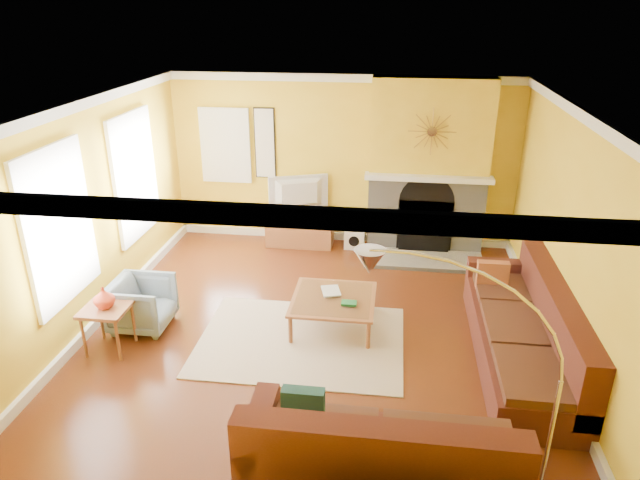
# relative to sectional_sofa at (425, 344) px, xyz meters

# --- Properties ---
(floor) EXTENTS (5.50, 6.00, 0.02)m
(floor) POSITION_rel_sectional_sofa_xyz_m (-1.23, 0.76, -0.46)
(floor) COLOR brown
(floor) RESTS_ON ground
(ceiling) EXTENTS (5.50, 6.00, 0.02)m
(ceiling) POSITION_rel_sectional_sofa_xyz_m (-1.23, 0.76, 2.26)
(ceiling) COLOR white
(ceiling) RESTS_ON ground
(wall_back) EXTENTS (5.50, 0.02, 2.70)m
(wall_back) POSITION_rel_sectional_sofa_xyz_m (-1.23, 3.77, 0.90)
(wall_back) COLOR yellow
(wall_back) RESTS_ON ground
(wall_front) EXTENTS (5.50, 0.02, 2.70)m
(wall_front) POSITION_rel_sectional_sofa_xyz_m (-1.23, -2.25, 0.90)
(wall_front) COLOR yellow
(wall_front) RESTS_ON ground
(wall_left) EXTENTS (0.02, 6.00, 2.70)m
(wall_left) POSITION_rel_sectional_sofa_xyz_m (-3.99, 0.76, 0.90)
(wall_left) COLOR yellow
(wall_left) RESTS_ON ground
(wall_right) EXTENTS (0.02, 6.00, 2.70)m
(wall_right) POSITION_rel_sectional_sofa_xyz_m (1.53, 0.76, 0.90)
(wall_right) COLOR yellow
(wall_right) RESTS_ON ground
(baseboard) EXTENTS (5.50, 6.00, 0.12)m
(baseboard) POSITION_rel_sectional_sofa_xyz_m (-1.23, 0.76, -0.39)
(baseboard) COLOR white
(baseboard) RESTS_ON floor
(crown_molding) EXTENTS (5.50, 6.00, 0.12)m
(crown_molding) POSITION_rel_sectional_sofa_xyz_m (-1.23, 0.76, 2.19)
(crown_molding) COLOR white
(crown_molding) RESTS_ON ceiling
(window_left_near) EXTENTS (0.06, 1.22, 1.72)m
(window_left_near) POSITION_rel_sectional_sofa_xyz_m (-3.95, 2.06, 1.05)
(window_left_near) COLOR white
(window_left_near) RESTS_ON wall_left
(window_left_far) EXTENTS (0.06, 1.22, 1.72)m
(window_left_far) POSITION_rel_sectional_sofa_xyz_m (-3.95, 0.16, 1.05)
(window_left_far) COLOR white
(window_left_far) RESTS_ON wall_left
(window_back) EXTENTS (0.82, 0.06, 1.22)m
(window_back) POSITION_rel_sectional_sofa_xyz_m (-3.13, 3.72, 1.10)
(window_back) COLOR white
(window_back) RESTS_ON wall_back
(wall_art) EXTENTS (0.34, 0.04, 1.14)m
(wall_art) POSITION_rel_sectional_sofa_xyz_m (-2.48, 3.73, 1.15)
(wall_art) COLOR white
(wall_art) RESTS_ON wall_back
(fireplace) EXTENTS (1.80, 0.40, 2.70)m
(fireplace) POSITION_rel_sectional_sofa_xyz_m (0.12, 3.56, 0.90)
(fireplace) COLOR gray
(fireplace) RESTS_ON floor
(mantel) EXTENTS (1.92, 0.22, 0.08)m
(mantel) POSITION_rel_sectional_sofa_xyz_m (0.12, 3.32, 0.80)
(mantel) COLOR white
(mantel) RESTS_ON fireplace
(hearth) EXTENTS (1.80, 0.70, 0.06)m
(hearth) POSITION_rel_sectional_sofa_xyz_m (0.12, 3.01, -0.42)
(hearth) COLOR gray
(hearth) RESTS_ON floor
(sunburst) EXTENTS (0.70, 0.04, 0.70)m
(sunburst) POSITION_rel_sectional_sofa_xyz_m (0.12, 3.33, 1.50)
(sunburst) COLOR olive
(sunburst) RESTS_ON fireplace
(rug) EXTENTS (2.40, 1.80, 0.02)m
(rug) POSITION_rel_sectional_sofa_xyz_m (-1.40, 0.57, -0.44)
(rug) COLOR beige
(rug) RESTS_ON floor
(sectional_sofa) EXTENTS (3.03, 3.89, 0.90)m
(sectional_sofa) POSITION_rel_sectional_sofa_xyz_m (0.00, 0.00, 0.00)
(sectional_sofa) COLOR #51221A
(sectional_sofa) RESTS_ON floor
(coffee_table) EXTENTS (1.01, 1.01, 0.40)m
(coffee_table) POSITION_rel_sectional_sofa_xyz_m (-1.06, 0.97, -0.25)
(coffee_table) COLOR white
(coffee_table) RESTS_ON floor
(media_console) EXTENTS (1.07, 0.48, 0.59)m
(media_console) POSITION_rel_sectional_sofa_xyz_m (-1.88, 3.45, -0.16)
(media_console) COLOR #995B37
(media_console) RESTS_ON floor
(tv) EXTENTS (0.95, 0.45, 0.56)m
(tv) POSITION_rel_sectional_sofa_xyz_m (-1.88, 3.45, 0.42)
(tv) COLOR black
(tv) RESTS_ON media_console
(subwoofer) EXTENTS (0.32, 0.32, 0.32)m
(subwoofer) POSITION_rel_sectional_sofa_xyz_m (-0.98, 3.46, -0.29)
(subwoofer) COLOR white
(subwoofer) RESTS_ON floor
(armchair) EXTENTS (0.69, 0.67, 0.63)m
(armchair) POSITION_rel_sectional_sofa_xyz_m (-3.37, 0.65, -0.13)
(armchair) COLOR gray
(armchair) RESTS_ON floor
(side_table) EXTENTS (0.50, 0.50, 0.55)m
(side_table) POSITION_rel_sectional_sofa_xyz_m (-3.54, 0.12, -0.17)
(side_table) COLOR #995B37
(side_table) RESTS_ON floor
(vase) EXTENTS (0.24, 0.24, 0.25)m
(vase) POSITION_rel_sectional_sofa_xyz_m (-3.54, 0.12, 0.23)
(vase) COLOR red
(vase) RESTS_ON side_table
(book) EXTENTS (0.28, 0.34, 0.03)m
(book) POSITION_rel_sectional_sofa_xyz_m (-1.21, 1.07, -0.04)
(book) COLOR white
(book) RESTS_ON coffee_table
(arc_lamp) EXTENTS (1.42, 0.36, 2.24)m
(arc_lamp) POSITION_rel_sectional_sofa_xyz_m (0.18, -1.73, 0.67)
(arc_lamp) COLOR silver
(arc_lamp) RESTS_ON floor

